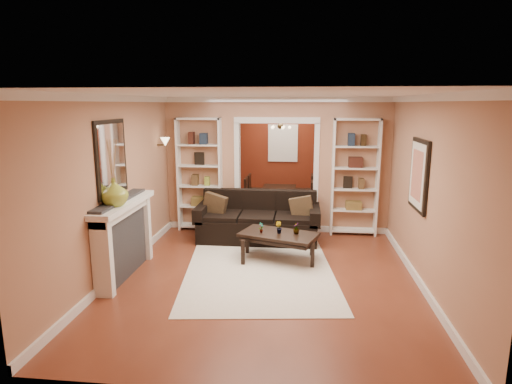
# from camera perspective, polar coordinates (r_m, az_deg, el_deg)

# --- Properties ---
(floor) EXTENTS (8.00, 8.00, 0.00)m
(floor) POSITION_cam_1_polar(r_m,az_deg,el_deg) (7.84, 2.10, -7.47)
(floor) COLOR brown
(floor) RESTS_ON ground
(ceiling) EXTENTS (8.00, 8.00, 0.00)m
(ceiling) POSITION_cam_1_polar(r_m,az_deg,el_deg) (7.40, 2.26, 12.68)
(ceiling) COLOR white
(ceiling) RESTS_ON ground
(wall_back) EXTENTS (8.00, 0.00, 8.00)m
(wall_back) POSITION_cam_1_polar(r_m,az_deg,el_deg) (11.46, 3.61, 5.56)
(wall_back) COLOR tan
(wall_back) RESTS_ON ground
(wall_front) EXTENTS (8.00, 0.00, 8.00)m
(wall_front) POSITION_cam_1_polar(r_m,az_deg,el_deg) (3.63, -2.35, -7.97)
(wall_front) COLOR tan
(wall_front) RESTS_ON ground
(wall_left) EXTENTS (0.00, 8.00, 8.00)m
(wall_left) POSITION_cam_1_polar(r_m,az_deg,el_deg) (7.98, -14.17, 2.53)
(wall_left) COLOR tan
(wall_left) RESTS_ON ground
(wall_right) EXTENTS (0.00, 8.00, 8.00)m
(wall_right) POSITION_cam_1_polar(r_m,az_deg,el_deg) (7.68, 19.17, 1.90)
(wall_right) COLOR tan
(wall_right) RESTS_ON ground
(partition_wall) EXTENTS (4.50, 0.15, 2.70)m
(partition_wall) POSITION_cam_1_polar(r_m,az_deg,el_deg) (8.69, 2.74, 3.60)
(partition_wall) COLOR tan
(partition_wall) RESTS_ON floor
(red_back_panel) EXTENTS (4.44, 0.04, 2.64)m
(red_back_panel) POSITION_cam_1_polar(r_m,az_deg,el_deg) (11.43, 3.60, 5.40)
(red_back_panel) COLOR maroon
(red_back_panel) RESTS_ON floor
(dining_window) EXTENTS (0.78, 0.03, 0.98)m
(dining_window) POSITION_cam_1_polar(r_m,az_deg,el_deg) (11.37, 3.60, 6.53)
(dining_window) COLOR #8CA5CC
(dining_window) RESTS_ON wall_back
(area_rug) EXTENTS (2.63, 3.42, 0.01)m
(area_rug) POSITION_cam_1_polar(r_m,az_deg,el_deg) (6.86, 0.44, -10.28)
(area_rug) COLOR silver
(area_rug) RESTS_ON floor
(sofa) EXTENTS (2.33, 1.01, 0.91)m
(sofa) POSITION_cam_1_polar(r_m,az_deg,el_deg) (8.16, 0.26, -3.34)
(sofa) COLOR black
(sofa) RESTS_ON floor
(pillow_left) EXTENTS (0.46, 0.25, 0.45)m
(pillow_left) POSITION_cam_1_polar(r_m,az_deg,el_deg) (8.21, -5.50, -1.77)
(pillow_left) COLOR brown
(pillow_left) RESTS_ON sofa
(pillow_right) EXTENTS (0.42, 0.15, 0.42)m
(pillow_right) POSITION_cam_1_polar(r_m,az_deg,el_deg) (8.05, 6.12, -2.16)
(pillow_right) COLOR brown
(pillow_right) RESTS_ON sofa
(coffee_table) EXTENTS (1.39, 1.03, 0.47)m
(coffee_table) POSITION_cam_1_polar(r_m,az_deg,el_deg) (7.19, 3.01, -7.29)
(coffee_table) COLOR black
(coffee_table) RESTS_ON floor
(plant_left) EXTENTS (0.10, 0.11, 0.18)m
(plant_left) POSITION_cam_1_polar(r_m,az_deg,el_deg) (7.11, 0.71, -4.76)
(plant_left) COLOR #336626
(plant_left) RESTS_ON coffee_table
(plant_center) EXTENTS (0.14, 0.14, 0.20)m
(plant_center) POSITION_cam_1_polar(r_m,az_deg,el_deg) (7.09, 3.04, -4.74)
(plant_center) COLOR #336626
(plant_center) RESTS_ON coffee_table
(plant_right) EXTENTS (0.11, 0.11, 0.19)m
(plant_right) POSITION_cam_1_polar(r_m,az_deg,el_deg) (7.08, 5.39, -4.84)
(plant_right) COLOR #336626
(plant_right) RESTS_ON coffee_table
(bookshelf_left) EXTENTS (0.90, 0.30, 2.30)m
(bookshelf_left) POSITION_cam_1_polar(r_m,az_deg,el_deg) (8.78, -7.50, 2.28)
(bookshelf_left) COLOR white
(bookshelf_left) RESTS_ON floor
(bookshelf_right) EXTENTS (0.90, 0.30, 2.30)m
(bookshelf_right) POSITION_cam_1_polar(r_m,az_deg,el_deg) (8.60, 13.03, 1.88)
(bookshelf_right) COLOR white
(bookshelf_right) RESTS_ON floor
(fireplace) EXTENTS (0.32, 1.70, 1.16)m
(fireplace) POSITION_cam_1_polar(r_m,az_deg,el_deg) (6.74, -16.97, -6.03)
(fireplace) COLOR white
(fireplace) RESTS_ON floor
(vase) EXTENTS (0.39, 0.39, 0.40)m
(vase) POSITION_cam_1_polar(r_m,az_deg,el_deg) (6.30, -18.38, -0.01)
(vase) COLOR olive
(vase) RESTS_ON fireplace
(mirror) EXTENTS (0.03, 0.95, 1.10)m
(mirror) POSITION_cam_1_polar(r_m,az_deg,el_deg) (6.54, -18.73, 4.30)
(mirror) COLOR silver
(mirror) RESTS_ON wall_left
(wall_sconce) EXTENTS (0.18, 0.18, 0.22)m
(wall_sconce) POSITION_cam_1_polar(r_m,az_deg,el_deg) (8.40, -12.40, 6.37)
(wall_sconce) COLOR #FFE0A5
(wall_sconce) RESTS_ON wall_left
(framed_art) EXTENTS (0.04, 0.85, 1.05)m
(framed_art) POSITION_cam_1_polar(r_m,az_deg,el_deg) (6.68, 20.82, 2.13)
(framed_art) COLOR black
(framed_art) RESTS_ON wall_right
(dining_table) EXTENTS (1.48, 0.83, 0.52)m
(dining_table) POSITION_cam_1_polar(r_m,az_deg,el_deg) (10.47, 3.15, -1.07)
(dining_table) COLOR black
(dining_table) RESTS_ON floor
(dining_chair_nw) EXTENTS (0.55, 0.55, 0.87)m
(dining_chair_nw) POSITION_cam_1_polar(r_m,az_deg,el_deg) (10.19, -0.03, -0.40)
(dining_chair_nw) COLOR black
(dining_chair_nw) RESTS_ON floor
(dining_chair_ne) EXTENTS (0.47, 0.47, 0.82)m
(dining_chair_ne) POSITION_cam_1_polar(r_m,az_deg,el_deg) (10.13, 6.17, -0.68)
(dining_chair_ne) COLOR black
(dining_chair_ne) RESTS_ON floor
(dining_chair_sw) EXTENTS (0.49, 0.49, 0.85)m
(dining_chair_sw) POSITION_cam_1_polar(r_m,az_deg,el_deg) (10.77, 0.32, 0.22)
(dining_chair_sw) COLOR black
(dining_chair_sw) RESTS_ON floor
(dining_chair_se) EXTENTS (0.58, 0.58, 0.88)m
(dining_chair_se) POSITION_cam_1_polar(r_m,az_deg,el_deg) (10.71, 6.18, 0.16)
(dining_chair_se) COLOR black
(dining_chair_se) RESTS_ON floor
(chandelier) EXTENTS (0.50, 0.50, 0.30)m
(chandelier) POSITION_cam_1_polar(r_m,az_deg,el_deg) (10.11, 3.31, 8.56)
(chandelier) COLOR #3B2E1A
(chandelier) RESTS_ON ceiling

